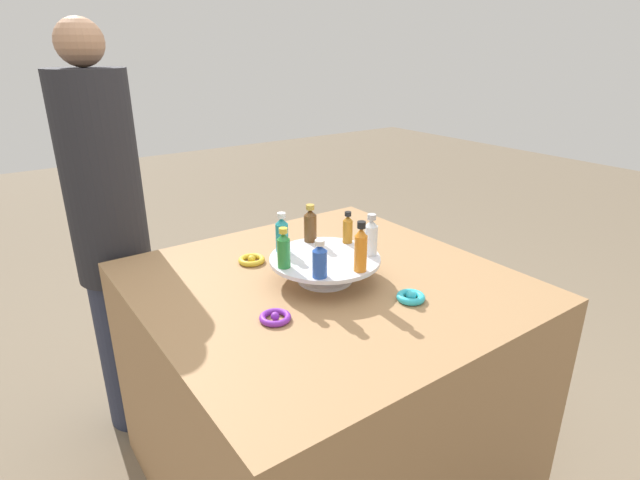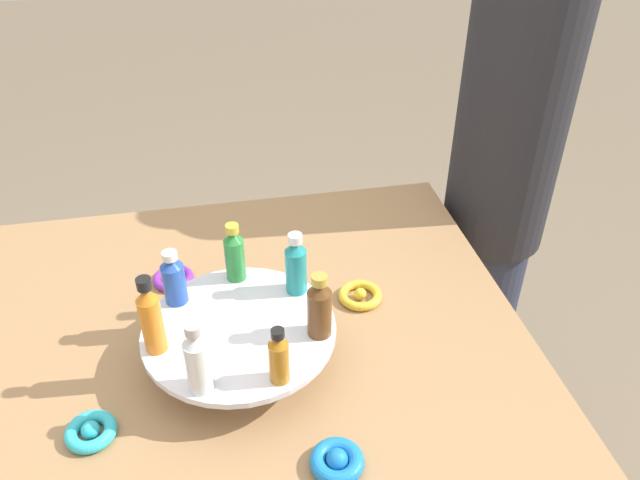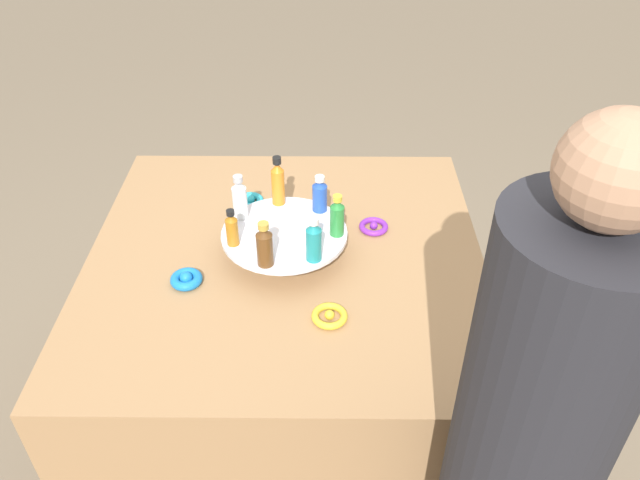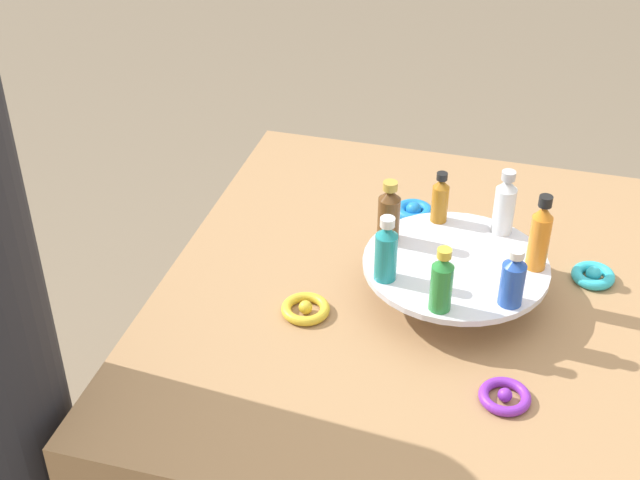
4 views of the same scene
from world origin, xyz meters
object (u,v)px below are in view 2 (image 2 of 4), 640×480
Objects in this scene: ribbon_bow_blue at (337,461)px; bottle_blue at (174,279)px; bottle_amber at (279,357)px; ribbon_bow_purple at (173,278)px; bottle_brown at (319,307)px; bottle_orange at (151,318)px; display_stand at (240,337)px; bottle_clear at (198,360)px; ribbon_bow_teal at (91,431)px; bottle_green at (235,254)px; bottle_teal at (296,265)px; person_figure at (498,192)px; ribbon_bow_gold at (360,295)px.

bottle_blue is at bearing 33.24° from ribbon_bow_blue.
bottle_amber reaches higher than ribbon_bow_purple.
bottle_blue reaches higher than bottle_amber.
bottle_orange is at bearing 86.67° from bottle_brown.
display_stand is 4.05× the size of ribbon_bow_blue.
bottle_clear is 0.22m from ribbon_bow_teal.
bottle_green is at bearing 35.24° from bottle_brown.
ribbon_bow_blue is (-0.21, 0.01, -0.12)m from bottle_brown.
bottle_blue is 1.34× the size of ribbon_bow_teal.
bottle_orange is at bearing 163.81° from bottle_blue.
bottle_clear is 0.88× the size of bottle_orange.
bottle_amber reaches higher than display_stand.
bottle_teal is 0.22m from bottle_blue.
bottle_clear reaches higher than ribbon_bow_purple.
bottle_orange is (-0.12, 0.03, 0.02)m from bottle_blue.
bottle_clear reaches higher than ribbon_bow_teal.
person_figure is at bearing -58.72° from ribbon_bow_teal.
ribbon_bow_blue is 0.56m from ribbon_bow_purple.
bottle_clear is 0.12m from bottle_amber.
person_figure is (0.71, -0.59, -0.01)m from ribbon_bow_blue.
display_stand is at bearing -64.23° from ribbon_bow_teal.
bottle_amber is 0.28m from bottle_green.
ribbon_bow_gold is 1.05× the size of ribbon_bow_purple.
ribbon_bow_purple is (0.13, 0.38, -0.00)m from ribbon_bow_gold.
bottle_green is 0.12m from bottle_blue.
ribbon_bow_blue is (-0.39, -0.11, -0.12)m from bottle_green.
bottle_brown is 1.40× the size of ribbon_bow_gold.
bottle_clear is 1.25× the size of bottle_amber.
bottle_clear is at bearing 112.38° from bottle_brown.
bottle_blue is 0.74× the size of bottle_orange.
bottle_clear is 0.26m from ribbon_bow_blue.
bottle_clear reaches higher than bottle_blue.
bottle_amber is 0.22m from bottle_teal.
bottle_orange is (-0.02, 0.14, 0.09)m from display_stand.
bottle_orange is 1.82× the size of ribbon_bow_teal.
bottle_clear is 1.04× the size of bottle_teal.
ribbon_bow_gold is (0.03, -0.36, -0.12)m from bottle_blue.
display_stand is 0.16m from bottle_amber.
bottle_brown reaches higher than ribbon_bow_teal.
ribbon_bow_blue is (-0.12, -0.07, -0.11)m from bottle_amber.
bottle_brown is (0.08, -0.21, -0.00)m from bottle_clear.
bottle_brown is 0.25m from ribbon_bow_blue.
bottle_clear is 0.98m from person_figure.
bottle_clear is 0.22m from bottle_brown.
bottle_green is at bearing 16.08° from ribbon_bow_blue.
bottle_orange is (0.02, 0.28, 0.01)m from bottle_brown.
person_figure reaches higher than ribbon_bow_teal.
bottle_clear reaches higher than bottle_amber.
bottle_brown is 0.77m from person_figure.
bottle_brown is 0.08× the size of person_figure.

